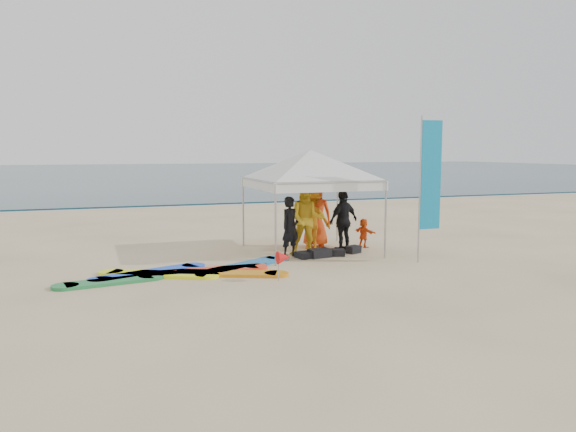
# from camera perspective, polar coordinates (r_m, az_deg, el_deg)

# --- Properties ---
(ground) EXTENTS (120.00, 120.00, 0.00)m
(ground) POSITION_cam_1_polar(r_m,az_deg,el_deg) (11.37, 6.50, -7.39)
(ground) COLOR beige
(ground) RESTS_ON ground
(ocean) EXTENTS (160.00, 84.00, 0.08)m
(ocean) POSITION_cam_1_polar(r_m,az_deg,el_deg) (70.12, -15.61, 4.25)
(ocean) COLOR #0C2633
(ocean) RESTS_ON ground
(shoreline_foam) EXTENTS (160.00, 1.20, 0.01)m
(shoreline_foam) POSITION_cam_1_polar(r_m,az_deg,el_deg) (28.65, -9.69, 1.10)
(shoreline_foam) COLOR silver
(shoreline_foam) RESTS_ON ground
(person_black_a) EXTENTS (0.68, 0.57, 1.57)m
(person_black_a) POSITION_cam_1_polar(r_m,az_deg,el_deg) (14.48, 0.26, -1.12)
(person_black_a) COLOR black
(person_black_a) RESTS_ON ground
(person_yellow) EXTENTS (1.10, 0.97, 1.91)m
(person_yellow) POSITION_cam_1_polar(r_m,az_deg,el_deg) (14.68, 1.94, -0.35)
(person_yellow) COLOR yellow
(person_yellow) RESTS_ON ground
(person_orange_a) EXTENTS (1.21, 0.88, 1.69)m
(person_orange_a) POSITION_cam_1_polar(r_m,az_deg,el_deg) (15.74, 2.38, -0.29)
(person_orange_a) COLOR orange
(person_orange_a) RESTS_ON ground
(person_black_b) EXTENTS (1.06, 0.72, 1.67)m
(person_black_b) POSITION_cam_1_polar(r_m,az_deg,el_deg) (15.40, 5.65, -0.49)
(person_black_b) COLOR black
(person_black_b) RESTS_ON ground
(person_orange_b) EXTENTS (1.04, 0.81, 1.89)m
(person_orange_b) POSITION_cam_1_polar(r_m,az_deg,el_deg) (16.05, 2.80, 0.21)
(person_orange_b) COLOR #D84113
(person_orange_b) RESTS_ON ground
(person_seated) EXTENTS (0.47, 0.81, 0.83)m
(person_seated) POSITION_cam_1_polar(r_m,az_deg,el_deg) (16.12, 7.69, -1.72)
(person_seated) COLOR #E44E14
(person_seated) RESTS_ON ground
(canopy_tent) EXTENTS (4.19, 4.19, 3.16)m
(canopy_tent) POSITION_cam_1_polar(r_m,az_deg,el_deg) (15.15, 2.31, 6.69)
(canopy_tent) COLOR #A5A5A8
(canopy_tent) RESTS_ON ground
(feather_flag) EXTENTS (0.60, 0.04, 3.58)m
(feather_flag) POSITION_cam_1_polar(r_m,az_deg,el_deg) (14.21, 14.20, 3.88)
(feather_flag) COLOR #A5A5A8
(feather_flag) RESTS_ON ground
(marker_pennant) EXTENTS (0.28, 0.28, 0.64)m
(marker_pennant) POSITION_cam_1_polar(r_m,az_deg,el_deg) (11.92, -0.43, -4.25)
(marker_pennant) COLOR #A5A5A8
(marker_pennant) RESTS_ON ground
(gear_pile) EXTENTS (1.94, 0.65, 0.22)m
(gear_pile) POSITION_cam_1_polar(r_m,az_deg,el_deg) (14.68, 3.77, -3.76)
(gear_pile) COLOR black
(gear_pile) RESTS_ON ground
(surfboard_spread) EXTENTS (5.12, 2.19, 0.07)m
(surfboard_spread) POSITION_cam_1_polar(r_m,az_deg,el_deg) (12.82, -10.30, -5.68)
(surfboard_spread) COLOR orange
(surfboard_spread) RESTS_ON ground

